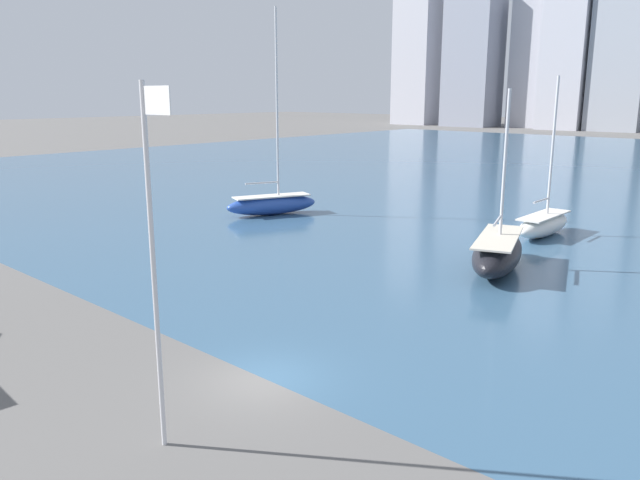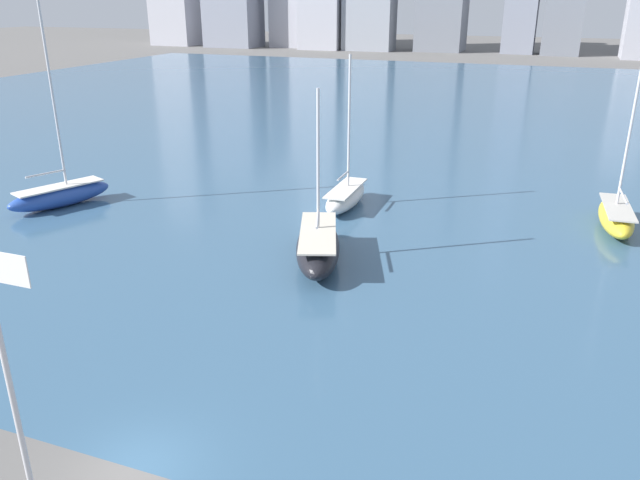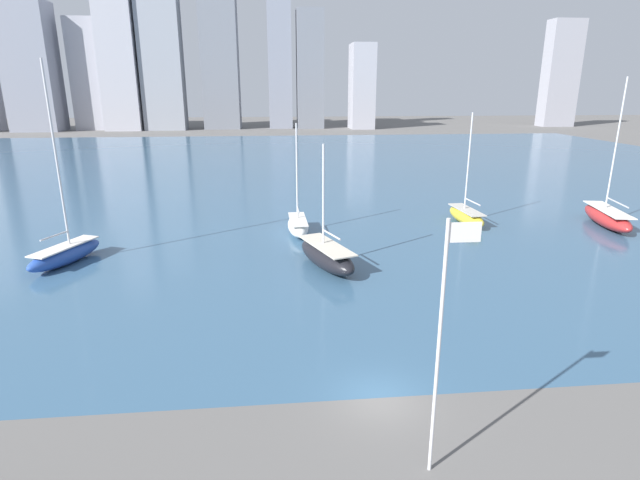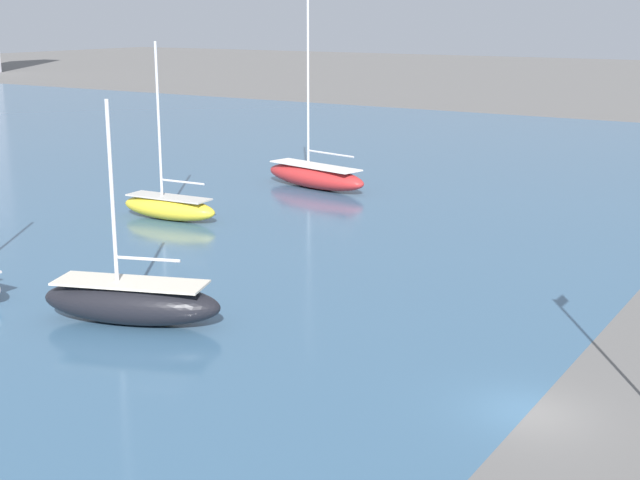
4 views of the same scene
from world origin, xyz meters
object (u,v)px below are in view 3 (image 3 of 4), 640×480
(sailboat_red, at_px, (607,217))
(sailboat_white, at_px, (298,225))
(sailboat_blue, at_px, (65,253))
(flag_pole, at_px, (441,342))
(sailboat_yellow, at_px, (466,215))
(sailboat_black, at_px, (327,255))

(sailboat_red, bearing_deg, sailboat_white, -168.47)
(sailboat_red, distance_m, sailboat_blue, 53.79)
(flag_pole, relative_size, sailboat_yellow, 0.85)
(sailboat_black, distance_m, sailboat_blue, 22.06)
(sailboat_red, distance_m, sailboat_white, 33.29)
(sailboat_blue, relative_size, sailboat_white, 1.50)
(sailboat_yellow, height_order, sailboat_red, sailboat_red)
(sailboat_black, relative_size, sailboat_red, 0.66)
(sailboat_blue, bearing_deg, sailboat_black, 14.35)
(sailboat_yellow, distance_m, sailboat_blue, 39.75)
(sailboat_black, bearing_deg, sailboat_white, 80.02)
(sailboat_white, bearing_deg, flag_pole, -85.28)
(sailboat_black, relative_size, sailboat_yellow, 0.85)
(sailboat_yellow, xyz_separation_m, sailboat_blue, (-38.64, -9.33, 0.06))
(flag_pole, bearing_deg, sailboat_red, 47.88)
(sailboat_yellow, bearing_deg, sailboat_black, -146.72)
(flag_pole, height_order, sailboat_black, flag_pole)
(flag_pole, xyz_separation_m, sailboat_red, (30.01, 33.19, -4.50))
(flag_pole, distance_m, sailboat_red, 44.97)
(sailboat_black, distance_m, sailboat_yellow, 20.93)
(sailboat_yellow, height_order, sailboat_white, sailboat_yellow)
(sailboat_black, distance_m, sailboat_white, 10.63)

